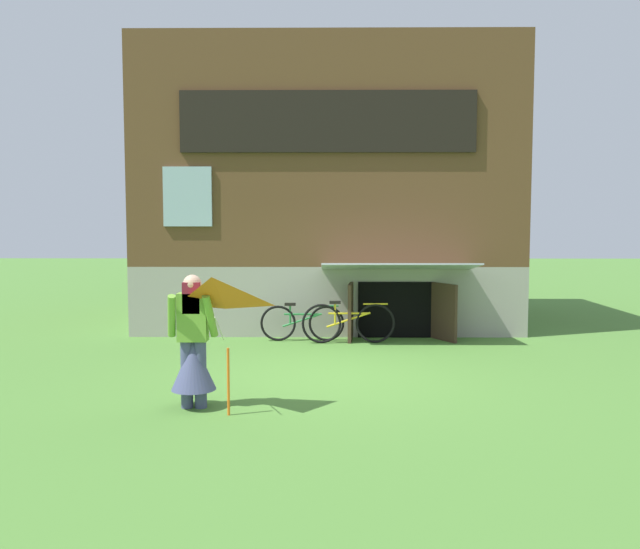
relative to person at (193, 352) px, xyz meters
The scene contains 6 objects.
ground_plane 2.41m from the person, 47.29° to the left, with size 60.00×60.00×0.00m, color #4C7F33.
log_house 7.67m from the person, 77.65° to the left, with size 7.52×6.07×5.69m.
person is the anchor object (origin of this frame).
kite 0.84m from the person, 59.72° to the right, with size 0.88×0.99×1.43m.
bicycle_yellow 4.55m from the person, 64.72° to the left, with size 1.68×0.13×0.76m.
bicycle_green 4.46m from the person, 75.63° to the left, with size 1.53×0.08×0.70m.
Camera 1 is at (-0.03, -9.17, 2.16)m, focal length 36.67 mm.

